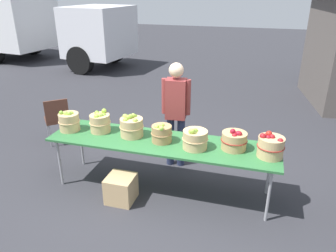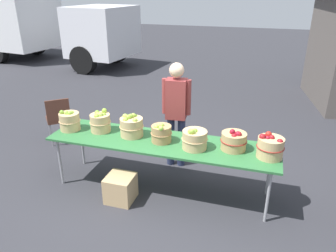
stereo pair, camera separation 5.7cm
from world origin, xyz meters
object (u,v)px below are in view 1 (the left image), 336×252
at_px(apple_basket_red_0, 234,140).
at_px(folding_chair, 57,117).
at_px(box_truck, 18,20).
at_px(apple_basket_green_0, 69,121).
at_px(apple_basket_green_3, 162,133).
at_px(vendor_adult, 176,108).
at_px(apple_basket_red_1, 271,146).
at_px(apple_basket_green_4, 195,139).
at_px(apple_basket_green_2, 132,126).
at_px(apple_basket_green_1, 100,122).
at_px(market_table, 162,144).
at_px(produce_crate, 121,189).

bearing_deg(apple_basket_red_0, folding_chair, 165.48).
xyz_separation_m(apple_basket_red_0, box_truck, (-8.71, 6.83, 0.62)).
bearing_deg(folding_chair, apple_basket_green_0, 91.90).
bearing_deg(folding_chair, apple_basket_green_3, 116.62).
bearing_deg(vendor_adult, apple_basket_red_1, 145.79).
height_order(apple_basket_green_0, apple_basket_green_4, same).
bearing_deg(folding_chair, vendor_adult, 134.18).
relative_size(apple_basket_green_2, apple_basket_green_3, 1.17).
distance_m(apple_basket_green_4, apple_basket_red_0, 0.50).
bearing_deg(apple_basket_green_1, apple_basket_red_0, -0.35).
bearing_deg(market_table, produce_crate, -137.31).
bearing_deg(apple_basket_red_1, market_table, 178.94).
distance_m(apple_basket_green_0, apple_basket_green_2, 0.93).
bearing_deg(apple_basket_green_3, apple_basket_green_1, 175.77).
height_order(apple_basket_green_1, apple_basket_green_3, apple_basket_green_1).
height_order(apple_basket_green_0, apple_basket_green_2, apple_basket_green_2).
bearing_deg(market_table, apple_basket_green_1, 175.98).
bearing_deg(apple_basket_green_0, apple_basket_red_0, 1.76).
distance_m(apple_basket_green_0, apple_basket_red_1, 2.77).
xyz_separation_m(market_table, apple_basket_green_2, (-0.45, 0.06, 0.17)).
xyz_separation_m(apple_basket_red_0, produce_crate, (-1.39, -0.47, -0.69)).
xyz_separation_m(market_table, apple_basket_green_4, (0.46, -0.06, 0.17)).
relative_size(apple_basket_red_0, vendor_adult, 0.20).
relative_size(market_table, apple_basket_green_2, 9.25).
height_order(apple_basket_green_3, apple_basket_red_0, apple_basket_red_0).
relative_size(market_table, apple_basket_green_4, 9.26).
height_order(apple_basket_green_1, produce_crate, apple_basket_green_1).
height_order(apple_basket_green_0, apple_basket_green_3, apple_basket_green_0).
distance_m(apple_basket_green_1, box_truck, 9.67).
xyz_separation_m(apple_basket_green_2, apple_basket_green_4, (0.92, -0.12, -0.01)).
distance_m(folding_chair, produce_crate, 2.24).
distance_m(apple_basket_green_1, produce_crate, 0.99).
bearing_deg(apple_basket_green_1, apple_basket_green_3, -4.23).
height_order(apple_basket_green_1, box_truck, box_truck).
bearing_deg(folding_chair, apple_basket_red_0, 123.59).
height_order(vendor_adult, produce_crate, vendor_adult).
height_order(market_table, apple_basket_red_0, apple_basket_red_0).
bearing_deg(folding_chair, apple_basket_red_1, 124.09).
distance_m(apple_basket_green_4, apple_basket_red_1, 0.92).
xyz_separation_m(apple_basket_green_1, apple_basket_green_4, (1.40, -0.13, -0.01)).
bearing_deg(box_truck, apple_basket_green_0, -39.85).
bearing_deg(apple_basket_red_1, apple_basket_green_2, 177.46).
height_order(market_table, produce_crate, market_table).
height_order(apple_basket_red_0, vendor_adult, vendor_adult).
xyz_separation_m(apple_basket_green_2, apple_basket_red_0, (1.40, -0.00, -0.02)).
distance_m(apple_basket_green_2, produce_crate, 0.85).
height_order(apple_basket_green_1, folding_chair, apple_basket_green_1).
relative_size(apple_basket_green_4, produce_crate, 0.93).
bearing_deg(apple_basket_green_4, produce_crate, -159.11).
height_order(market_table, apple_basket_red_1, apple_basket_red_1).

